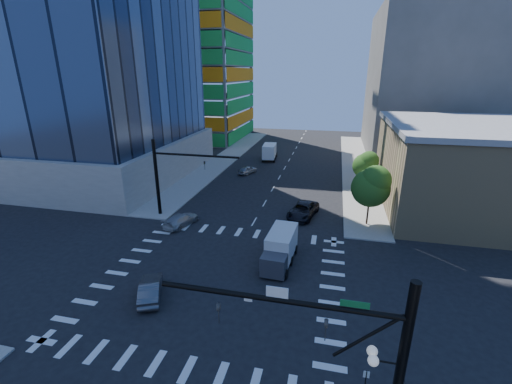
# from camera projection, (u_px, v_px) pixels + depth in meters

# --- Properties ---
(ground) EXTENTS (160.00, 160.00, 0.00)m
(ground) POSITION_uv_depth(u_px,v_px,m) (221.00, 280.00, 28.19)
(ground) COLOR black
(ground) RESTS_ON ground
(road_markings) EXTENTS (20.00, 20.00, 0.01)m
(road_markings) POSITION_uv_depth(u_px,v_px,m) (221.00, 280.00, 28.19)
(road_markings) COLOR silver
(road_markings) RESTS_ON ground
(sidewalk_ne) EXTENTS (5.00, 60.00, 0.15)m
(sidewalk_ne) POSITION_uv_depth(u_px,v_px,m) (356.00, 166.00, 62.31)
(sidewalk_ne) COLOR gray
(sidewalk_ne) RESTS_ON ground
(sidewalk_nw) EXTENTS (5.00, 60.00, 0.15)m
(sidewalk_nw) POSITION_uv_depth(u_px,v_px,m) (225.00, 159.00, 67.60)
(sidewalk_nw) COLOR gray
(sidewalk_nw) RESTS_ON ground
(construction_building) EXTENTS (25.16, 34.50, 70.60)m
(construction_building) POSITION_uv_depth(u_px,v_px,m) (191.00, 36.00, 82.81)
(construction_building) COLOR slate
(construction_building) RESTS_ON ground
(commercial_building) EXTENTS (20.50, 22.50, 10.60)m
(commercial_building) POSITION_uv_depth(u_px,v_px,m) (474.00, 167.00, 41.38)
(commercial_building) COLOR tan
(commercial_building) RESTS_ON ground
(bg_building_ne) EXTENTS (24.00, 30.00, 28.00)m
(bg_building_ne) POSITION_uv_depth(u_px,v_px,m) (434.00, 84.00, 68.43)
(bg_building_ne) COLOR #5B5852
(bg_building_ne) RESTS_ON ground
(signal_mast_se) EXTENTS (10.51, 2.48, 9.00)m
(signal_mast_se) POSITION_uv_depth(u_px,v_px,m) (376.00, 367.00, 13.72)
(signal_mast_se) COLOR black
(signal_mast_se) RESTS_ON sidewalk_se
(signal_mast_nw) EXTENTS (10.20, 0.40, 9.00)m
(signal_mast_nw) POSITION_uv_depth(u_px,v_px,m) (168.00, 171.00, 39.07)
(signal_mast_nw) COLOR black
(signal_mast_nw) RESTS_ON sidewalk_nw
(tree_south) EXTENTS (4.16, 4.16, 6.82)m
(tree_south) POSITION_uv_depth(u_px,v_px,m) (372.00, 186.00, 36.76)
(tree_south) COLOR #382316
(tree_south) RESTS_ON sidewalk_ne
(tree_north) EXTENTS (3.54, 3.52, 5.78)m
(tree_north) POSITION_uv_depth(u_px,v_px,m) (366.00, 164.00, 47.96)
(tree_north) COLOR #382316
(tree_north) RESTS_ON sidewalk_ne
(no_parking_sign) EXTENTS (0.30, 0.06, 2.20)m
(no_parking_sign) POSITION_uv_depth(u_px,v_px,m) (365.00, 384.00, 17.20)
(no_parking_sign) COLOR black
(no_parking_sign) RESTS_ON ground
(car_nb_far) EXTENTS (3.78, 6.19, 1.60)m
(car_nb_far) POSITION_uv_depth(u_px,v_px,m) (303.00, 210.00, 40.36)
(car_nb_far) COLOR black
(car_nb_far) RESTS_ON ground
(car_sb_near) EXTENTS (3.09, 5.00, 1.35)m
(car_sb_near) POSITION_uv_depth(u_px,v_px,m) (181.00, 220.00, 38.07)
(car_sb_near) COLOR #B5B5B5
(car_sb_near) RESTS_ON ground
(car_sb_mid) EXTENTS (3.00, 4.18, 1.32)m
(car_sb_mid) POSITION_uv_depth(u_px,v_px,m) (247.00, 170.00, 57.65)
(car_sb_mid) COLOR #A3A5AA
(car_sb_mid) RESTS_ON ground
(car_sb_cross) EXTENTS (3.14, 4.54, 1.42)m
(car_sb_cross) POSITION_uv_depth(u_px,v_px,m) (150.00, 289.00, 25.86)
(car_sb_cross) COLOR #4C4C51
(car_sb_cross) RESTS_ON ground
(box_truck_near) EXTENTS (2.66, 5.60, 2.87)m
(box_truck_near) POSITION_uv_depth(u_px,v_px,m) (279.00, 252.00, 30.12)
(box_truck_near) COLOR black
(box_truck_near) RESTS_ON ground
(box_truck_far) EXTENTS (2.95, 6.03, 3.07)m
(box_truck_far) POSITION_uv_depth(u_px,v_px,m) (270.00, 152.00, 67.16)
(box_truck_far) COLOR black
(box_truck_far) RESTS_ON ground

